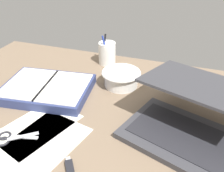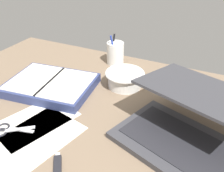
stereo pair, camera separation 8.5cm
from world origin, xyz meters
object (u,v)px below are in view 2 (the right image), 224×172
object	(u,v)px
bowl	(125,78)
scissors	(6,130)
laptop	(186,125)
pen_cup	(115,53)
planner	(51,85)

from	to	relation	value
bowl	scissors	xyz separation A→B (cm)	(-22.19, -39.85, -3.14)
laptop	bowl	bearing A→B (deg)	162.66
pen_cup	bowl	bearing A→B (deg)	-54.68
planner	scissors	xyz separation A→B (cm)	(2.44, -25.46, -1.50)
laptop	planner	bearing A→B (deg)	-167.42
bowl	pen_cup	distance (cm)	20.80
laptop	scissors	distance (cm)	53.70
pen_cup	planner	distance (cm)	33.92
pen_cup	scissors	xyz separation A→B (cm)	(-10.19, -56.77, -4.73)
planner	scissors	bearing A→B (deg)	-91.66
bowl	scissors	distance (cm)	45.72
laptop	planner	xyz separation A→B (cm)	(-52.08, 5.57, -3.51)
bowl	planner	bearing A→B (deg)	-149.71
planner	scissors	world-z (taller)	planner
planner	pen_cup	bearing A→B (deg)	60.89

